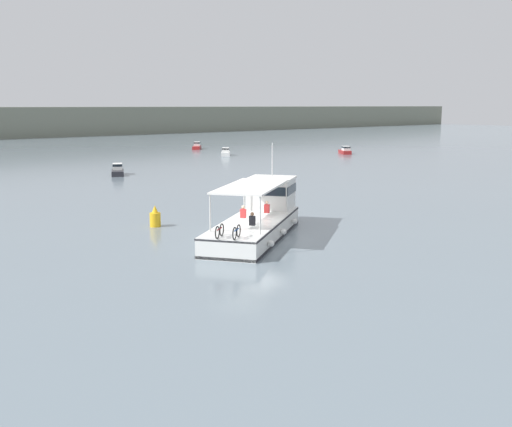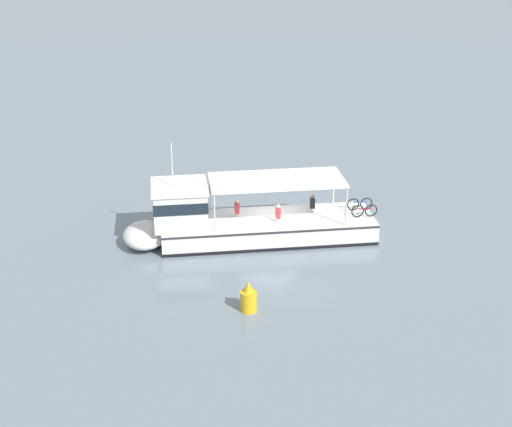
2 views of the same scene
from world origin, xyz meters
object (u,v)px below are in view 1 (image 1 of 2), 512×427
motorboat_near_starboard (197,146)px  motorboat_off_bow (226,152)px  channel_buoy (155,218)px  motorboat_horizon_west (345,150)px  ferry_main (260,217)px  motorboat_far_right (118,170)px

motorboat_near_starboard → motorboat_off_bow: bearing=-107.7°
motorboat_near_starboard → channel_buoy: size_ratio=2.56×
channel_buoy → motorboat_off_bow: bearing=47.8°
channel_buoy → motorboat_horizon_west: bearing=30.2°
motorboat_horizon_west → motorboat_off_bow: bearing=149.3°
channel_buoy → ferry_main: bearing=-57.2°
motorboat_far_right → channel_buoy: bearing=-113.2°
motorboat_off_bow → motorboat_far_right: bearing=-152.5°
motorboat_far_right → channel_buoy: 30.55m
ferry_main → motorboat_off_bow: (33.55, 47.21, -0.47)m
motorboat_off_bow → channel_buoy: bearing=-132.2°
motorboat_near_starboard → channel_buoy: bearing=-127.0°
motorboat_near_starboard → motorboat_far_right: (-29.97, -27.63, 0.00)m
motorboat_far_right → channel_buoy: (-12.01, -28.09, 0.02)m
ferry_main → motorboat_far_right: size_ratio=3.22×
motorboat_horizon_west → channel_buoy: bearing=-149.8°
motorboat_far_right → motorboat_horizon_west: bearing=4.5°
ferry_main → channel_buoy: (-3.82, 5.93, -0.45)m
ferry_main → motorboat_horizon_west: 62.55m
motorboat_near_starboard → motorboat_off_bow: (-4.62, -14.44, 0.00)m
motorboat_far_right → motorboat_horizon_west: size_ratio=1.02×
motorboat_near_starboard → motorboat_far_right: size_ratio=0.95×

